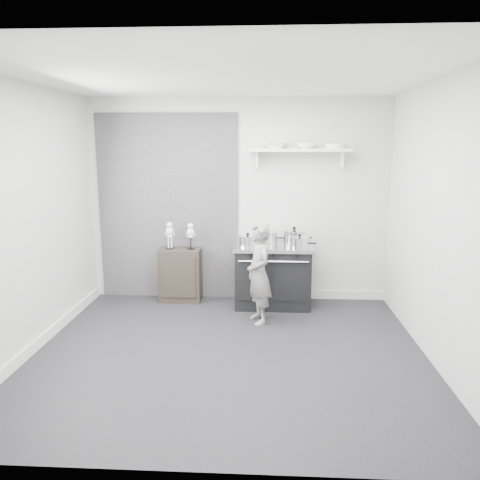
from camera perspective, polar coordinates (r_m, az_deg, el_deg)
name	(u,v)px	position (r m, az deg, el deg)	size (l,w,h in m)	color
ground	(228,352)	(4.92, -1.47, -13.52)	(4.00, 4.00, 0.00)	black
room_shell	(219,191)	(4.64, -2.53, 6.01)	(4.02, 3.62, 2.71)	silver
wall_shelf	(300,151)	(6.14, 7.31, 10.71)	(1.30, 0.26, 0.24)	white
stove	(273,275)	(6.15, 4.00, -4.29)	(1.02, 0.64, 0.82)	black
side_cabinet	(181,275)	(6.40, -7.27, -4.22)	(0.55, 0.32, 0.72)	black
child	(259,274)	(5.51, 2.33, -4.11)	(0.44, 0.29, 1.20)	slate
pot_front_left	(248,241)	(5.94, 0.95, -0.11)	(0.31, 0.23, 0.18)	silver
pot_back_left	(267,237)	(6.16, 3.27, 0.36)	(0.37, 0.29, 0.21)	silver
pot_back_right	(294,237)	(6.18, 6.62, 0.42)	(0.37, 0.29, 0.22)	silver
pot_front_right	(299,242)	(5.88, 7.27, -0.30)	(0.33, 0.25, 0.19)	silver
skeleton_full	(170,233)	(6.30, -8.56, 0.80)	(0.12, 0.08, 0.42)	white
skeleton_torso	(191,234)	(6.25, -6.04, 0.72)	(0.11, 0.07, 0.41)	white
bowl_large	(275,146)	(6.12, 4.28, 11.41)	(0.30, 0.30, 0.07)	white
bowl_small	(306,146)	(6.14, 8.08, 11.33)	(0.23, 0.23, 0.07)	white
plate_stack	(335,146)	(6.18, 11.49, 11.15)	(0.24, 0.24, 0.06)	white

